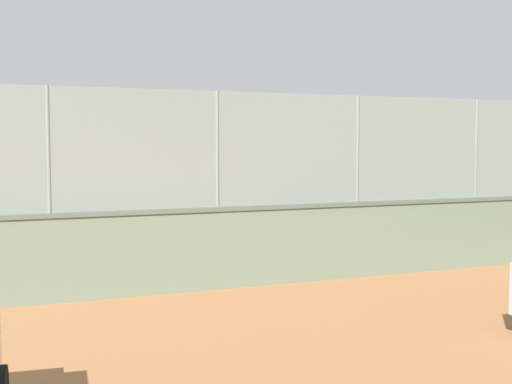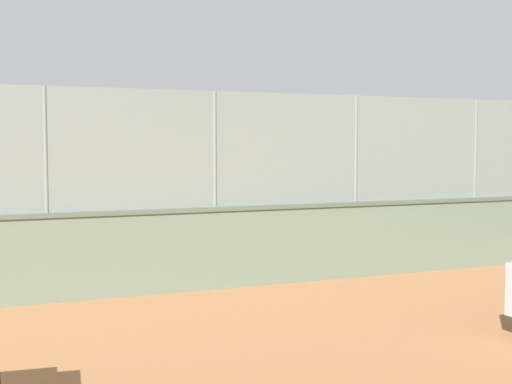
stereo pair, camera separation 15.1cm
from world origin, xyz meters
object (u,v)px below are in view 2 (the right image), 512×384
player_baseline_waiting (80,221)px  player_crossing_court (384,202)px  sports_ball (85,206)px  player_foreground_swinging (168,189)px

player_baseline_waiting → player_crossing_court: 9.59m
sports_ball → player_crossing_court: bearing=-163.2°
player_baseline_waiting → player_foreground_swinging: bearing=-115.7°
player_crossing_court → player_baseline_waiting: bearing=9.3°
player_crossing_court → sports_ball: bearing=16.8°
player_foreground_swinging → sports_ball: player_foreground_swinging is taller
player_foreground_swinging → player_crossing_court: bearing=124.2°
player_baseline_waiting → player_crossing_court: player_crossing_court is taller
player_baseline_waiting → player_crossing_court: (-9.46, -1.54, 0.05)m
player_baseline_waiting → sports_ball: size_ratio=6.59×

